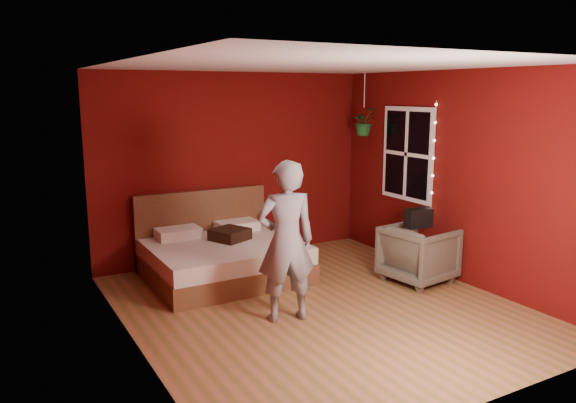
# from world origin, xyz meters

# --- Properties ---
(floor) EXTENTS (4.50, 4.50, 0.00)m
(floor) POSITION_xyz_m (0.00, 0.00, 0.00)
(floor) COLOR #955D3B
(floor) RESTS_ON ground
(room_walls) EXTENTS (4.04, 4.54, 2.62)m
(room_walls) POSITION_xyz_m (0.00, 0.00, 1.68)
(room_walls) COLOR #5D090A
(room_walls) RESTS_ON ground
(window) EXTENTS (0.05, 0.97, 1.27)m
(window) POSITION_xyz_m (1.97, 0.90, 1.50)
(window) COLOR white
(window) RESTS_ON room_walls
(fairy_lights) EXTENTS (0.04, 0.04, 1.45)m
(fairy_lights) POSITION_xyz_m (1.94, 0.37, 1.50)
(fairy_lights) COLOR silver
(fairy_lights) RESTS_ON room_walls
(bed) EXTENTS (1.86, 1.58, 1.02)m
(bed) POSITION_xyz_m (-0.53, 1.50, 0.27)
(bed) COLOR brown
(bed) RESTS_ON ground
(person) EXTENTS (0.69, 0.53, 1.67)m
(person) POSITION_xyz_m (-0.48, -0.10, 0.84)
(person) COLOR gray
(person) RESTS_ON ground
(armchair) EXTENTS (0.87, 0.85, 0.71)m
(armchair) POSITION_xyz_m (1.54, 0.14, 0.35)
(armchair) COLOR #615E4D
(armchair) RESTS_ON ground
(handbag) EXTENTS (0.34, 0.20, 0.23)m
(handbag) POSITION_xyz_m (1.50, 0.12, 0.82)
(handbag) COLOR black
(handbag) RESTS_ON armchair
(throw_pillow) EXTENTS (0.54, 0.54, 0.15)m
(throw_pillow) POSITION_xyz_m (-0.40, 1.52, 0.54)
(throw_pillow) COLOR #311B10
(throw_pillow) RESTS_ON bed
(hanging_plant) EXTENTS (0.41, 0.37, 0.89)m
(hanging_plant) POSITION_xyz_m (1.73, 1.58, 1.91)
(hanging_plant) COLOR silver
(hanging_plant) RESTS_ON room_walls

